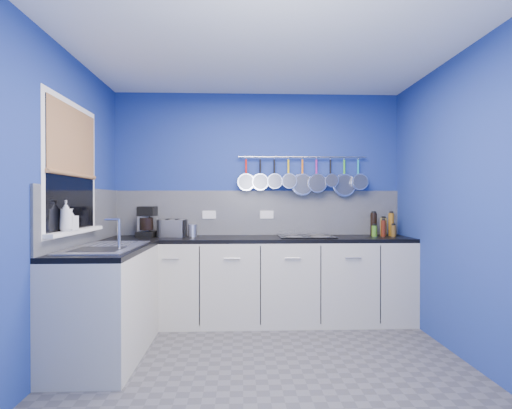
{
  "coord_description": "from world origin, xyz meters",
  "views": [
    {
      "loc": [
        -0.19,
        -3.0,
        1.28
      ],
      "look_at": [
        -0.05,
        0.75,
        1.25
      ],
      "focal_mm": 27.84,
      "sensor_mm": 36.0,
      "label": 1
    }
  ],
  "objects": [
    {
      "name": "condiment_1",
      "position": [
        1.38,
        1.31,
        1.0
      ],
      "size": [
        0.07,
        0.07,
        0.19
      ],
      "primitive_type": "cylinder",
      "color": "olive",
      "rests_on": "worktop_back"
    },
    {
      "name": "soap_bottle_b",
      "position": [
        -1.53,
        0.18,
        1.14
      ],
      "size": [
        0.1,
        0.1,
        0.17
      ],
      "primitive_type": "imported",
      "rotation": [
        0.0,
        0.0,
        -0.26
      ],
      "color": "white",
      "rests_on": "window_sill"
    },
    {
      "name": "worktop_back",
      "position": [
        0.0,
        1.2,
        0.88
      ],
      "size": [
        3.2,
        0.6,
        0.04
      ],
      "primitive_type": "cube",
      "color": "black",
      "rests_on": "cabinet_run_back"
    },
    {
      "name": "floor",
      "position": [
        0.0,
        0.0,
        -0.01
      ],
      "size": [
        3.2,
        3.0,
        0.02
      ],
      "primitive_type": "cube",
      "color": "#47474C",
      "rests_on": "ground"
    },
    {
      "name": "window_glass",
      "position": [
        -1.57,
        0.3,
        1.55
      ],
      "size": [
        0.01,
        0.9,
        1.0
      ],
      "primitive_type": "cube",
      "color": "black",
      "rests_on": "wall_left"
    },
    {
      "name": "pan_5",
      "position": [
        0.66,
        1.44,
        1.58
      ],
      "size": [
        0.22,
        0.09,
        0.41
      ],
      "primitive_type": null,
      "color": "silver",
      "rests_on": "pot_rail"
    },
    {
      "name": "cabinet_run_left",
      "position": [
        -1.3,
        0.3,
        0.43
      ],
      "size": [
        0.6,
        1.2,
        0.86
      ],
      "primitive_type": "cube",
      "color": "#B8B4A5",
      "rests_on": "ground"
    },
    {
      "name": "condiment_5",
      "position": [
        1.25,
        1.23,
        0.96
      ],
      "size": [
        0.06,
        0.06,
        0.12
      ],
      "primitive_type": "cylinder",
      "color": "#3F721E",
      "rests_on": "worktop_back"
    },
    {
      "name": "pan_3",
      "position": [
        0.34,
        1.44,
        1.6
      ],
      "size": [
        0.17,
        0.12,
        0.36
      ],
      "primitive_type": null,
      "color": "silver",
      "rests_on": "pot_rail"
    },
    {
      "name": "socket_left",
      "position": [
        -0.55,
        1.48,
        1.13
      ],
      "size": [
        0.15,
        0.01,
        0.09
      ],
      "primitive_type": "cube",
      "color": "white",
      "rests_on": "backsplash_back"
    },
    {
      "name": "window_frame",
      "position": [
        -1.58,
        0.3,
        1.55
      ],
      "size": [
        0.01,
        1.0,
        1.1
      ],
      "primitive_type": "cube",
      "color": "white",
      "rests_on": "wall_left"
    },
    {
      "name": "window_sill",
      "position": [
        -1.55,
        0.3,
        1.04
      ],
      "size": [
        0.1,
        0.98,
        0.03
      ],
      "primitive_type": "cube",
      "color": "white",
      "rests_on": "wall_left"
    },
    {
      "name": "pan_6",
      "position": [
        0.82,
        1.44,
        1.61
      ],
      "size": [
        0.16,
        0.1,
        0.35
      ],
      "primitive_type": null,
      "color": "silver",
      "rests_on": "pot_rail"
    },
    {
      "name": "hob",
      "position": [
        0.5,
        1.23,
        0.91
      ],
      "size": [
        0.58,
        0.51,
        0.01
      ],
      "primitive_type": "cube",
      "color": "black",
      "rests_on": "worktop_back"
    },
    {
      "name": "mixer_tap",
      "position": [
        -1.14,
        0.12,
        1.03
      ],
      "size": [
        0.12,
        0.08,
        0.26
      ],
      "primitive_type": null,
      "color": "silver",
      "rests_on": "worktop_left"
    },
    {
      "name": "paper_towel",
      "position": [
        -1.24,
        1.3,
        1.04
      ],
      "size": [
        0.13,
        0.13,
        0.28
      ],
      "primitive_type": "cylinder",
      "rotation": [
        0.0,
        0.0,
        0.04
      ],
      "color": "white",
      "rests_on": "worktop_back"
    },
    {
      "name": "pan_1",
      "position": [
        0.02,
        1.44,
        1.59
      ],
      "size": [
        0.19,
        0.06,
        0.38
      ],
      "primitive_type": null,
      "color": "silver",
      "rests_on": "pot_rail"
    },
    {
      "name": "coffee_maker",
      "position": [
        -1.19,
        1.25,
        1.06
      ],
      "size": [
        0.2,
        0.22,
        0.33
      ],
      "primitive_type": null,
      "rotation": [
        0.0,
        0.0,
        -0.1
      ],
      "color": "black",
      "rests_on": "worktop_back"
    },
    {
      "name": "pan_2",
      "position": [
        0.18,
        1.44,
        1.6
      ],
      "size": [
        0.17,
        0.09,
        0.36
      ],
      "primitive_type": null,
      "color": "silver",
      "rests_on": "pot_rail"
    },
    {
      "name": "pan_7",
      "position": [
        0.98,
        1.44,
        1.56
      ],
      "size": [
        0.25,
        0.05,
        0.44
      ],
      "primitive_type": null,
      "color": "silver",
      "rests_on": "pot_rail"
    },
    {
      "name": "sink_unit",
      "position": [
        -1.3,
        0.3,
        0.9
      ],
      "size": [
        0.5,
        0.95,
        0.01
      ],
      "primitive_type": "cube",
      "color": "silver",
      "rests_on": "worktop_left"
    },
    {
      "name": "condiment_2",
      "position": [
        1.28,
        1.34,
        1.03
      ],
      "size": [
        0.07,
        0.07,
        0.25
      ],
      "primitive_type": "cylinder",
      "color": "black",
      "rests_on": "worktop_back"
    },
    {
      "name": "bamboo_blind",
      "position": [
        -1.56,
        0.3,
        1.77
      ],
      "size": [
        0.01,
        0.9,
        0.55
      ],
      "primitive_type": "cube",
      "color": "#A47650",
      "rests_on": "wall_left"
    },
    {
      "name": "toaster",
      "position": [
        -0.93,
        1.28,
        0.99
      ],
      "size": [
        0.32,
        0.23,
        0.18
      ],
      "primitive_type": "cube",
      "rotation": [
        0.0,
        0.0,
        -0.24
      ],
      "color": "silver",
      "rests_on": "worktop_back"
    },
    {
      "name": "condiment_3",
      "position": [
        1.45,
        1.22,
        0.96
      ],
      "size": [
        0.06,
        0.06,
        0.12
      ],
      "primitive_type": "cylinder",
      "color": "brown",
      "rests_on": "worktop_back"
    },
    {
      "name": "canister",
      "position": [
        -0.71,
        1.24,
        0.97
      ],
      "size": [
        0.1,
        0.1,
        0.13
      ],
      "primitive_type": "cylinder",
      "rotation": [
        0.0,
        0.0,
        0.07
      ],
      "color": "silver",
      "rests_on": "worktop_back"
    },
    {
      "name": "cabinet_run_back",
      "position": [
        0.0,
        1.2,
        0.43
      ],
      "size": [
        3.2,
        0.6,
        0.86
      ],
      "primitive_type": "cube",
      "color": "#B8B4A5",
      "rests_on": "ground"
    },
    {
      "name": "wall_front",
      "position": [
        0.0,
        -1.51,
        1.25
      ],
      "size": [
        3.2,
        0.02,
        2.5
      ],
      "primitive_type": "cube",
      "color": "navy",
      "rests_on": "ground"
    },
    {
      "name": "ceiling",
      "position": [
        0.0,
        0.0,
        2.51
      ],
      "size": [
        3.2,
        3.0,
        0.02
      ],
      "primitive_type": "cube",
      "color": "white",
      "rests_on": "ground"
    },
    {
      "name": "soap_bottle_a",
      "position": [
        -1.53,
        0.08,
        1.17
      ],
      "size": [
        0.12,
        0.12,
        0.24
      ],
      "primitive_type": "imported",
      "rotation": [
        0.0,
        0.0,
        0.37
      ],
      "color": "white",
      "rests_on": "window_sill"
    },
    {
      "name": "backsplash_back",
      "position": [
        0.0,
        1.49,
        1.15
      ],
      "size": [
        3.2,
        0.02,
        0.5
      ],
      "primitive_type": "cube",
      "color": "gray",
      "rests_on": "wall_back"
    },
    {
      "name": "pot_rail",
      "position": [
        0.5,
        1.45,
        1.78
      ],
      "size": [
        1.45,
        0.02,
        0.02
      ],
      "primitive_type": "cylinder",
      "rotation": [
        0.0,
        1.57,
        0.0
      ],
      "color": "silver",
      "rests_on": "wall_back"
    },
    {
      "name": "pan_8",
      "position": [
        1.14,
        1.44,
        1.59
      ],
      "size": [
        0.19,
        0.1,
        0.38
      ],
      "primitive_type": null,
      "color": "silver",
      "rests_on": "pot_rail"
    },
    {
      "name": "backsplash_left",
      "position": [
        -1.59,
        0.6,
        1.15
      ],
      "size": [
        0.02,
        1.8,
        0.5
      ],
      "primitive_type": "cube",
      "color": "gray",
      "rests_on": "wall_left"
    },
    {
      "name": "wall_right",
      "position": [
        1.61,
        0.0,
        1.25
      ],
      "size": [
        0.02,
        3.0,
        2.5
      ],
      "primitive_type": "cube",
      "color": "navy",
      "rests_on": "ground"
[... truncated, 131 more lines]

